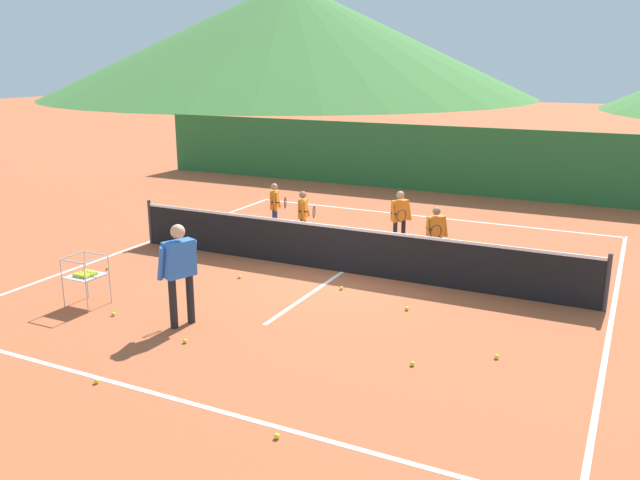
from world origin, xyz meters
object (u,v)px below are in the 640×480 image
object	(u,v)px
student_1	(303,212)
student_2	(400,214)
tennis_ball_9	(107,268)
tennis_ball_3	(240,277)
tennis_ball_6	(113,314)
tennis_ball_0	(96,381)
tennis_net	(343,249)
student_3	(436,230)
instructor	(180,265)
tennis_ball_7	(407,309)
ball_cart	(86,274)
tennis_ball_8	(341,288)
student_0	(275,203)
tennis_ball_1	(497,357)
tennis_ball_4	(412,364)
tennis_ball_2	(185,341)
tennis_ball_5	(277,436)

from	to	relation	value
student_1	student_2	distance (m)	2.27
student_2	tennis_ball_9	xyz separation A→B (m)	(-4.93, -4.21, -0.78)
tennis_ball_3	tennis_ball_6	bearing A→B (deg)	-107.67
tennis_ball_0	tennis_ball_9	size ratio (longest dim) A/B	1.00
tennis_net	student_2	size ratio (longest dim) A/B	7.47
student_3	student_1	bearing A→B (deg)	175.28
student_3	tennis_ball_6	xyz separation A→B (m)	(-4.08, -5.28, -0.72)
instructor	tennis_ball_7	size ratio (longest dim) A/B	25.23
student_2	ball_cart	world-z (taller)	student_2
student_1	tennis_ball_9	world-z (taller)	student_1
instructor	student_1	xyz separation A→B (m)	(-0.54, 5.35, -0.27)
tennis_ball_8	student_0	bearing A→B (deg)	135.78
tennis_ball_1	tennis_ball_4	world-z (taller)	same
tennis_ball_2	tennis_ball_6	size ratio (longest dim) A/B	1.00
ball_cart	tennis_ball_6	size ratio (longest dim) A/B	13.22
tennis_ball_2	tennis_ball_4	bearing A→B (deg)	13.23
tennis_net	tennis_ball_6	world-z (taller)	tennis_net
instructor	tennis_ball_0	bearing A→B (deg)	-84.19
instructor	tennis_ball_0	size ratio (longest dim) A/B	25.23
tennis_ball_3	tennis_ball_4	size ratio (longest dim) A/B	1.00
tennis_ball_7	tennis_ball_5	bearing A→B (deg)	-90.36
instructor	tennis_ball_7	xyz separation A→B (m)	(3.12, 2.25, -1.00)
tennis_ball_0	tennis_ball_8	world-z (taller)	same
ball_cart	tennis_ball_1	distance (m)	7.11
student_3	tennis_ball_8	distance (m)	2.70
tennis_ball_9	ball_cart	bearing A→B (deg)	-55.50
tennis_net	tennis_ball_0	distance (m)	6.00
tennis_ball_5	tennis_ball_3	bearing A→B (deg)	127.09
ball_cart	tennis_ball_7	xyz separation A→B (m)	(5.20, 2.27, -0.55)
tennis_ball_4	tennis_ball_7	distance (m)	2.17
tennis_net	tennis_ball_4	bearing A→B (deg)	-52.50
tennis_ball_4	tennis_ball_5	xyz separation A→B (m)	(-0.81, -2.49, 0.00)
ball_cart	tennis_ball_2	bearing A→B (deg)	-12.37
tennis_ball_5	tennis_ball_7	size ratio (longest dim) A/B	1.00
student_2	tennis_net	bearing A→B (deg)	-101.58
student_2	tennis_ball_2	size ratio (longest dim) A/B	19.87
ball_cart	tennis_net	bearing A→B (deg)	48.53
tennis_net	tennis_ball_6	distance (m)	4.70
tennis_ball_4	tennis_ball_7	size ratio (longest dim) A/B	1.00
instructor	tennis_ball_6	bearing A→B (deg)	-170.87
tennis_ball_5	tennis_ball_8	distance (m)	5.19
tennis_ball_2	tennis_ball_6	world-z (taller)	same
tennis_net	tennis_ball_2	size ratio (longest dim) A/B	148.38
tennis_ball_3	tennis_ball_6	size ratio (longest dim) A/B	1.00
tennis_net	student_1	size ratio (longest dim) A/B	8.02
tennis_ball_2	tennis_ball_8	world-z (taller)	same
student_1	tennis_ball_6	distance (m)	5.66
instructor	tennis_ball_9	xyz separation A→B (m)	(-3.27, 1.70, -1.00)
tennis_ball_6	tennis_ball_9	size ratio (longest dim) A/B	1.00
student_2	tennis_ball_0	bearing A→B (deg)	-100.11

